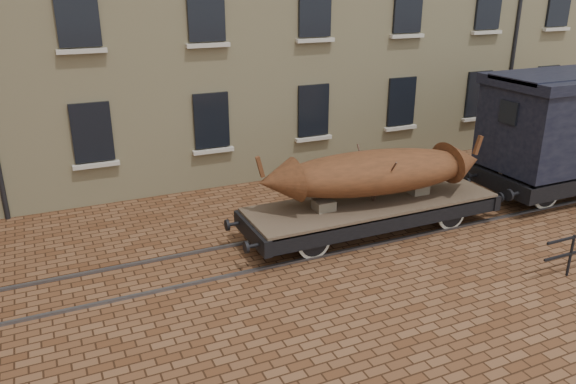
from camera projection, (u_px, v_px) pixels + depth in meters
name	position (u px, v px, depth m)	size (l,w,h in m)	color
ground	(363.00, 234.00, 14.70)	(90.00, 90.00, 0.00)	#4D2C18
rail_track	(363.00, 233.00, 14.69)	(30.00, 1.52, 0.06)	#59595E
flatcar_wagon	(372.00, 207.00, 14.53)	(7.51, 2.04, 1.13)	brown
iron_boat	(375.00, 172.00, 14.20)	(6.21, 2.28, 1.50)	brown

